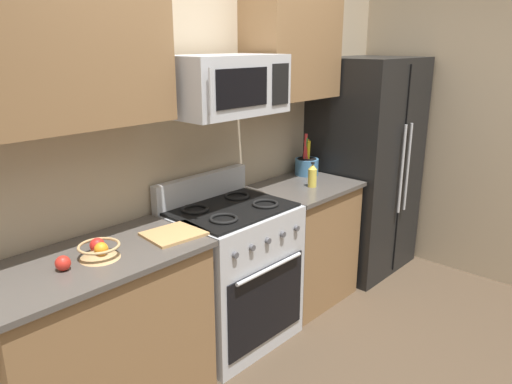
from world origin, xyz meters
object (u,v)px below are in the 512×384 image
object	(u,v)px
cutting_board	(175,234)
range_oven	(232,273)
fruit_basket	(99,250)
refrigerator	(364,166)
microwave	(225,85)
bottle_oil	(312,176)
utensil_crock	(307,165)
apple_loose	(63,263)

from	to	relation	value
cutting_board	range_oven	bearing A→B (deg)	7.82
fruit_basket	cutting_board	xyz separation A→B (m)	(0.43, -0.03, -0.03)
range_oven	refrigerator	distance (m)	1.64
refrigerator	microwave	world-z (taller)	microwave
refrigerator	bottle_oil	bearing A→B (deg)	-176.34
utensil_crock	bottle_oil	world-z (taller)	utensil_crock
fruit_basket	microwave	bearing A→B (deg)	3.77
microwave	fruit_basket	bearing A→B (deg)	-176.23
bottle_oil	cutting_board	bearing A→B (deg)	179.91
fruit_basket	apple_loose	size ratio (longest dim) A/B	2.84
range_oven	cutting_board	distance (m)	0.67
apple_loose	bottle_oil	bearing A→B (deg)	-1.17
utensil_crock	cutting_board	distance (m)	1.52
microwave	apple_loose	distance (m)	1.33
fruit_basket	apple_loose	xyz separation A→B (m)	(-0.18, 0.00, -0.01)
apple_loose	bottle_oil	size ratio (longest dim) A/B	0.39
microwave	apple_loose	world-z (taller)	microwave
refrigerator	apple_loose	xyz separation A→B (m)	(-2.69, -0.01, 0.05)
refrigerator	microwave	distance (m)	1.76
cutting_board	bottle_oil	bearing A→B (deg)	-0.09
refrigerator	bottle_oil	distance (m)	0.83
utensil_crock	range_oven	bearing A→B (deg)	-170.64
range_oven	refrigerator	size ratio (longest dim) A/B	0.61
range_oven	fruit_basket	world-z (taller)	range_oven
utensil_crock	bottle_oil	distance (m)	0.34
range_oven	bottle_oil	size ratio (longest dim) A/B	5.96
fruit_basket	cutting_board	distance (m)	0.43
refrigerator	microwave	bearing A→B (deg)	178.44
refrigerator	cutting_board	xyz separation A→B (m)	(-2.08, -0.05, 0.02)
utensil_crock	cutting_board	world-z (taller)	utensil_crock
microwave	apple_loose	xyz separation A→B (m)	(-1.11, -0.06, -0.73)
fruit_basket	bottle_oil	bearing A→B (deg)	-1.18
range_oven	fruit_basket	bearing A→B (deg)	-177.83
refrigerator	microwave	size ratio (longest dim) A/B	2.51
refrigerator	apple_loose	distance (m)	2.69
apple_loose	range_oven	bearing A→B (deg)	1.63
range_oven	microwave	xyz separation A→B (m)	(-0.00, 0.03, 1.20)
utensil_crock	fruit_basket	size ratio (longest dim) A/B	1.59
refrigerator	fruit_basket	bearing A→B (deg)	-179.59
microwave	fruit_basket	size ratio (longest dim) A/B	3.54
fruit_basket	apple_loose	distance (m)	0.18
microwave	bottle_oil	bearing A→B (deg)	-7.20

